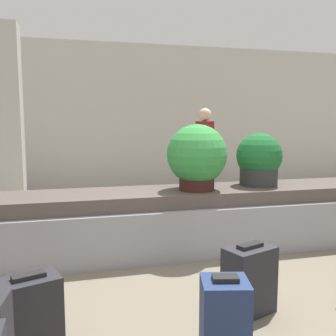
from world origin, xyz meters
The scene contains 10 objects.
ground_plane centered at (0.00, 0.00, 0.00)m, with size 18.00×18.00×0.00m, color #6B6051.
back_wall centered at (0.00, 5.79, 1.60)m, with size 18.00×0.06×3.20m.
carousel centered at (0.00, 1.41, 0.34)m, with size 6.60×0.92×0.70m.
pillar centered at (-2.16, 4.66, 1.60)m, with size 0.50×0.50×3.20m.
suitcase_1 centered at (-1.33, -0.17, 0.23)m, with size 0.44×0.36×0.49m.
suitcase_5 centered at (-0.14, -0.58, 0.25)m, with size 0.34×0.33×0.52m.
suitcase_6 centered at (0.25, -0.13, 0.26)m, with size 0.44×0.35×0.55m.
potted_plant_0 centered at (1.15, 1.46, 1.01)m, with size 0.55×0.55×0.64m.
potted_plant_1 centered at (0.31, 1.33, 1.08)m, with size 0.68×0.68×0.74m.
traveler_0 centered at (1.37, 4.03, 1.04)m, with size 0.31×0.37×1.73m.
Camera 1 is at (-1.03, -2.63, 1.46)m, focal length 40.00 mm.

